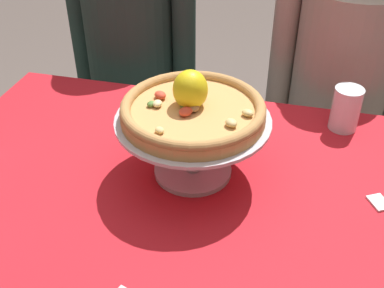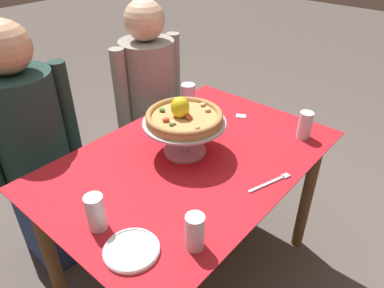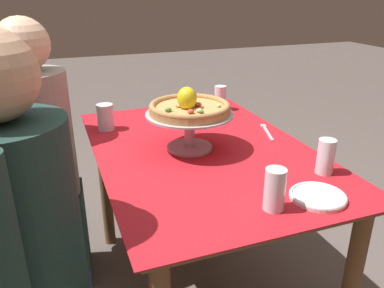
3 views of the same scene
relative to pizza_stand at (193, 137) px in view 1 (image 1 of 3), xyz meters
The scene contains 7 objects.
dining_table 0.22m from the pizza_stand, 108.69° to the right, with size 1.26×0.85×0.76m.
pizza_stand is the anchor object (origin of this frame).
pizza 0.07m from the pizza_stand, 127.85° to the left, with size 0.32×0.32×0.11m.
water_glass_back_right 0.45m from the pizza_stand, 39.14° to the left, with size 0.08×0.08×0.12m.
sugar_packet 0.44m from the pizza_stand, ahead, with size 0.05×0.04×0.01m, color white.
diner_left 0.77m from the pizza_stand, 121.26° to the left, with size 0.48×0.34×1.29m.
diner_right 0.73m from the pizza_stand, 59.32° to the left, with size 0.47×0.34×1.27m.
Camera 1 is at (0.23, -0.81, 1.47)m, focal length 44.36 mm.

